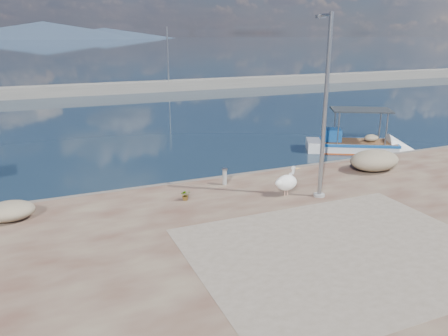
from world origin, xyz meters
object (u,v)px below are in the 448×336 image
(boat_right, at_px, (357,147))
(bollard_near, at_px, (225,176))
(pelican, at_px, (287,182))
(lamp_post, at_px, (324,115))

(boat_right, height_order, bollard_near, boat_right)
(pelican, distance_m, lamp_post, 3.03)
(lamp_post, bearing_deg, bollard_near, 136.87)
(pelican, relative_size, lamp_post, 0.18)
(pelican, bearing_deg, boat_right, 26.63)
(pelican, bearing_deg, lamp_post, -35.91)
(pelican, relative_size, bollard_near, 1.70)
(bollard_near, bearing_deg, boat_right, 20.44)
(lamp_post, distance_m, bollard_near, 4.97)
(boat_right, xyz_separation_m, bollard_near, (-10.23, -3.81, 0.66))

